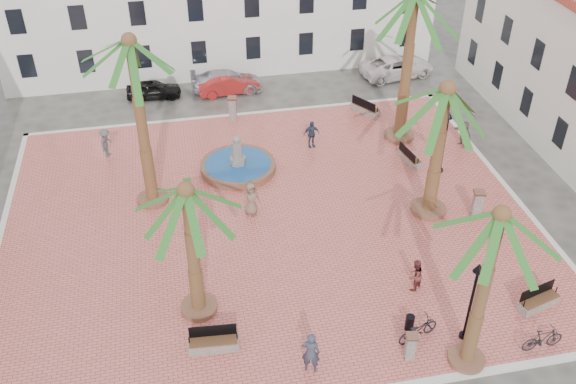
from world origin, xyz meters
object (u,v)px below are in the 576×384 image
at_px(palm_ne, 413,12).
at_px(bollard_e, 477,204).
at_px(car_black, 154,89).
at_px(fountain, 238,165).
at_px(bench_s, 214,343).
at_px(bollard_se, 410,346).
at_px(bench_ne, 365,109).
at_px(bench_se, 538,302).
at_px(bicycle_a, 418,329).
at_px(car_silver, 227,81).
at_px(palm_e, 445,107).
at_px(palm_s, 497,233).
at_px(bollard_n, 233,108).
at_px(palm_sw, 188,207).
at_px(palm_nw, 132,60).
at_px(cyclist_a, 311,352).
at_px(bicycle_b, 543,339).
at_px(pedestrian_north, 106,143).
at_px(pedestrian_fountain_a, 251,199).
at_px(litter_bin, 410,323).
at_px(car_red, 228,84).
at_px(pedestrian_fountain_b, 311,134).
at_px(lamppost_e, 446,132).
at_px(car_white, 397,66).
at_px(lamppost_s, 474,289).
at_px(cyclist_b, 415,275).
at_px(bench_e, 409,158).

relative_size(palm_ne, bollard_e, 5.92).
bearing_deg(car_black, fountain, -155.40).
distance_m(bench_s, bollard_se, 7.65).
bearing_deg(fountain, bench_ne, 28.74).
distance_m(bench_se, bicycle_a, 5.68).
bearing_deg(bench_se, bench_s, 162.76).
height_order(car_black, car_silver, car_silver).
relative_size(palm_ne, bench_ne, 4.54).
height_order(fountain, palm_e, palm_e).
xyz_separation_m(palm_s, bollard_n, (-6.36, 20.79, -5.57)).
distance_m(bollard_se, bicycle_a, 1.11).
relative_size(palm_sw, bench_s, 3.24).
relative_size(palm_nw, bench_ne, 4.55).
xyz_separation_m(palm_nw, cyclist_a, (5.56, -12.24, -6.88)).
bearing_deg(bollard_e, bench_se, -90.89).
relative_size(bench_s, bicycle_b, 1.14).
height_order(palm_sw, pedestrian_north, palm_sw).
distance_m(bollard_n, pedestrian_fountain_a, 9.89).
distance_m(palm_ne, bench_se, 16.36).
height_order(palm_nw, palm_e, palm_nw).
distance_m(litter_bin, bicycle_b, 5.14).
distance_m(car_black, car_red, 4.99).
height_order(bench_se, car_black, car_black).
relative_size(bicycle_a, pedestrian_fountain_b, 1.13).
relative_size(bollard_n, car_red, 0.37).
bearing_deg(palm_s, bench_se, 26.70).
distance_m(bollard_n, pedestrian_fountain_b, 5.80).
height_order(bollard_n, litter_bin, bollard_n).
height_order(palm_e, lamppost_e, palm_e).
bearing_deg(bollard_e, car_black, 132.81).
relative_size(bench_se, car_white, 0.38).
height_order(palm_sw, pedestrian_fountain_b, palm_sw).
height_order(bench_s, pedestrian_fountain_a, pedestrian_fountain_a).
xyz_separation_m(fountain, palm_e, (8.96, -5.71, 5.68)).
bearing_deg(bench_se, lamppost_s, 178.63).
relative_size(bench_se, lamppost_e, 0.54).
distance_m(cyclist_a, cyclist_b, 6.39).
bearing_deg(palm_ne, lamppost_s, -100.07).
bearing_deg(cyclist_b, palm_sw, -39.12).
bearing_deg(bench_s, bench_e, 47.17).
bearing_deg(bicycle_b, bollard_se, 80.33).
relative_size(palm_e, car_white, 1.37).
xyz_separation_m(palm_sw, bicycle_a, (8.43, -3.31, -4.89)).
xyz_separation_m(bollard_se, pedestrian_fountain_b, (-0.16, 16.07, 0.18)).
xyz_separation_m(bench_s, cyclist_b, (8.91, 1.64, 0.49)).
xyz_separation_m(bench_e, pedestrian_fountain_a, (-9.48, -2.99, 0.64)).
distance_m(bench_ne, cyclist_a, 20.75).
distance_m(cyclist_b, pedestrian_fountain_b, 12.59).
distance_m(pedestrian_fountain_a, pedestrian_fountain_b, 7.25).
bearing_deg(car_black, palm_e, -138.48).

